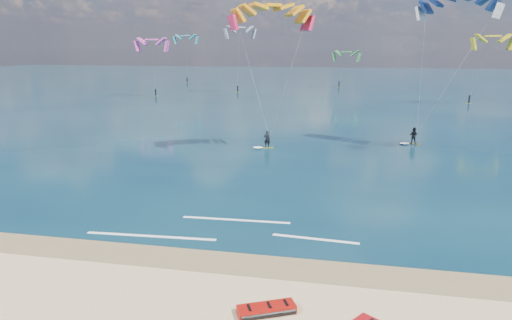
{
  "coord_description": "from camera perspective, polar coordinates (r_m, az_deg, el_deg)",
  "views": [
    {
      "loc": [
        6.82,
        -15.75,
        9.73
      ],
      "look_at": [
        2.17,
        8.0,
        3.67
      ],
      "focal_mm": 32.0,
      "sensor_mm": 36.0,
      "label": 1
    }
  ],
  "objects": [
    {
      "name": "ground",
      "position": [
        57.0,
        4.05,
        4.19
      ],
      "size": [
        320.0,
        320.0,
        0.0
      ],
      "primitive_type": "plane",
      "color": "tan",
      "rests_on": "ground"
    },
    {
      "name": "wet_sand_strip",
      "position": [
        22.2,
        -8.18,
        -12.09
      ],
      "size": [
        320.0,
        2.4,
        0.01
      ],
      "primitive_type": "cube",
      "color": "olive",
      "rests_on": "ground"
    },
    {
      "name": "sea",
      "position": [
        120.34,
        7.88,
        9.29
      ],
      "size": [
        320.0,
        200.0,
        0.04
      ],
      "primitive_type": "cube",
      "color": "#092436",
      "rests_on": "ground"
    },
    {
      "name": "packed_kite_left",
      "position": [
        18.04,
        1.3,
        -18.59
      ],
      "size": [
        2.58,
        1.92,
        0.37
      ],
      "primitive_type": null,
      "rotation": [
        0.0,
        0.0,
        0.44
      ],
      "color": "#A40E08",
      "rests_on": "ground"
    },
    {
      "name": "kitesurfer_main",
      "position": [
        41.09,
        1.65,
        11.09
      ],
      "size": [
        7.12,
        7.47,
        14.32
      ],
      "rotation": [
        0.0,
        0.0,
        0.36
      ],
      "color": "#A8D719",
      "rests_on": "sea"
    },
    {
      "name": "kitesurfer_far",
      "position": [
        46.05,
        21.59,
        10.9
      ],
      "size": [
        7.99,
        7.42,
        15.21
      ],
      "rotation": [
        0.0,
        0.0,
        -0.41
      ],
      "color": "gold",
      "rests_on": "sea"
    },
    {
      "name": "shoreline_foam",
      "position": [
        24.97,
        -4.22,
        -8.81
      ],
      "size": [
        14.28,
        3.64,
        0.01
      ],
      "color": "white",
      "rests_on": "ground"
    },
    {
      "name": "distant_kites",
      "position": [
        97.46,
        1.32,
        11.71
      ],
      "size": [
        70.04,
        37.21,
        13.35
      ],
      "color": "#A09EA7",
      "rests_on": "ground"
    }
  ]
}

